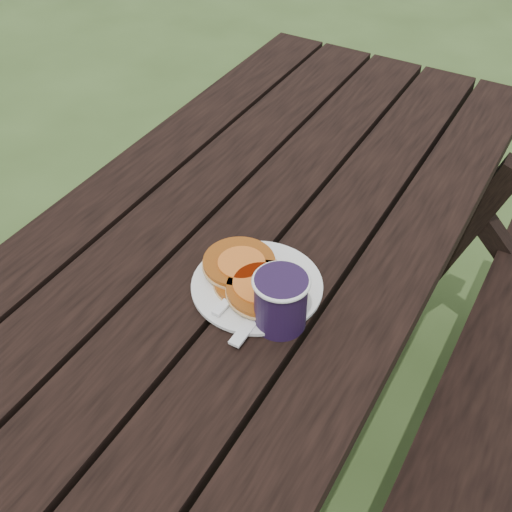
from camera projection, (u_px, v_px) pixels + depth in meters
The scene contains 7 objects.
ground at pixel (238, 451), 1.73m from camera, with size 60.00×60.00×0.00m, color #384F22.
picnic_table at pixel (235, 366), 1.48m from camera, with size 1.36×1.80×0.75m.
plate at pixel (257, 286), 1.13m from camera, with size 0.22×0.22×0.01m, color white.
pancake_stack at pixel (253, 278), 1.11m from camera, with size 0.20×0.17×0.04m.
knife at pixel (261, 309), 1.07m from camera, with size 0.02×0.18×0.01m, color white.
fork at pixel (234, 294), 1.09m from camera, with size 0.03×0.16×0.01m, color white, non-canonical shape.
coffee_cup at pixel (281, 299), 1.03m from camera, with size 0.09×0.09×0.10m.
Camera 1 is at (0.50, -0.78, 1.55)m, focal length 45.00 mm.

